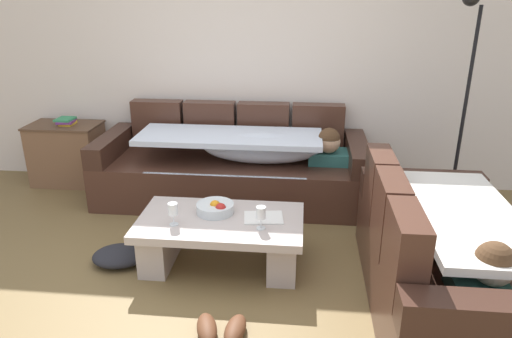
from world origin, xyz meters
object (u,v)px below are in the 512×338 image
object	(u,v)px
fruit_bowl	(216,208)
wine_glass_near_right	(261,214)
book_stack_on_cabinet	(66,121)
couch_along_wall	(237,167)
couch_near_window	(443,261)
floor_lamp	(463,92)
wine_glass_near_left	(173,210)
open_magazine	(263,218)
coffee_table	(221,236)
side_cabinet	(68,154)
crumpled_garment	(119,256)
pair_of_shoes	(221,329)

from	to	relation	value
fruit_bowl	wine_glass_near_right	world-z (taller)	wine_glass_near_right
wine_glass_near_right	book_stack_on_cabinet	bearing A→B (deg)	144.25
couch_along_wall	couch_near_window	distance (m)	2.18
fruit_bowl	floor_lamp	bearing A→B (deg)	27.99
book_stack_on_cabinet	fruit_bowl	bearing A→B (deg)	-36.67
wine_glass_near_right	fruit_bowl	bearing A→B (deg)	149.17
wine_glass_near_left	open_magazine	bearing A→B (deg)	14.83
fruit_bowl	wine_glass_near_left	distance (m)	0.35
couch_near_window	floor_lamp	distance (m)	1.74
couch_along_wall	fruit_bowl	world-z (taller)	couch_along_wall
wine_glass_near_left	couch_along_wall	bearing A→B (deg)	78.94
wine_glass_near_right	floor_lamp	bearing A→B (deg)	37.98
couch_along_wall	wine_glass_near_right	size ratio (longest dim) A/B	15.30
coffee_table	side_cabinet	world-z (taller)	side_cabinet
book_stack_on_cabinet	crumpled_garment	world-z (taller)	book_stack_on_cabinet
wine_glass_near_right	side_cabinet	xyz separation A→B (m)	(-2.18, 1.55, -0.17)
wine_glass_near_left	crumpled_garment	world-z (taller)	wine_glass_near_left
couch_near_window	coffee_table	bearing A→B (deg)	76.91
side_cabinet	crumpled_garment	world-z (taller)	side_cabinet
open_magazine	side_cabinet	bearing A→B (deg)	140.39
wine_glass_near_left	pair_of_shoes	distance (m)	0.91
wine_glass_near_right	book_stack_on_cabinet	xyz separation A→B (m)	(-2.14, 1.54, 0.18)
crumpled_garment	book_stack_on_cabinet	bearing A→B (deg)	125.64
side_cabinet	pair_of_shoes	size ratio (longest dim) A/B	2.11
coffee_table	crumpled_garment	world-z (taller)	coffee_table
crumpled_garment	couch_along_wall	bearing A→B (deg)	60.48
wine_glass_near_right	pair_of_shoes	bearing A→B (deg)	-105.02
book_stack_on_cabinet	crumpled_garment	distance (m)	1.93
couch_along_wall	side_cabinet	bearing A→B (deg)	173.00
couch_along_wall	coffee_table	world-z (taller)	couch_along_wall
couch_near_window	open_magazine	size ratio (longest dim) A/B	6.35
wine_glass_near_left	crumpled_garment	xyz separation A→B (m)	(-0.46, 0.06, -0.44)
coffee_table	open_magazine	distance (m)	0.35
couch_near_window	pair_of_shoes	distance (m)	1.45
couch_along_wall	crumpled_garment	bearing A→B (deg)	-119.52
couch_along_wall	crumpled_garment	xyz separation A→B (m)	(-0.72, -1.27, -0.27)
fruit_bowl	book_stack_on_cabinet	xyz separation A→B (m)	(-1.78, 1.33, 0.26)
coffee_table	side_cabinet	xyz separation A→B (m)	(-1.88, 1.43, 0.08)
open_magazine	crumpled_garment	size ratio (longest dim) A/B	0.70
fruit_bowl	book_stack_on_cabinet	size ratio (longest dim) A/B	1.42
floor_lamp	crumpled_garment	world-z (taller)	floor_lamp
couch_near_window	wine_glass_near_left	distance (m)	1.82
coffee_table	pair_of_shoes	distance (m)	0.81
couch_near_window	wine_glass_near_right	size ratio (longest dim) A/B	10.72
wine_glass_near_left	crumpled_garment	distance (m)	0.63
floor_lamp	wine_glass_near_left	bearing A→B (deg)	-150.41
couch_near_window	wine_glass_near_left	bearing A→B (deg)	83.06
wine_glass_near_left	book_stack_on_cabinet	size ratio (longest dim) A/B	0.84
couch_along_wall	open_magazine	world-z (taller)	couch_along_wall
book_stack_on_cabinet	pair_of_shoes	distance (m)	3.01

